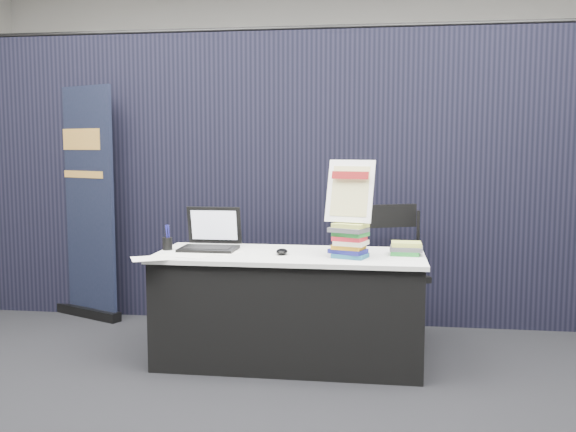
# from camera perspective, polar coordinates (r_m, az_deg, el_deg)

# --- Properties ---
(floor) EXTENTS (8.00, 8.00, 0.00)m
(floor) POSITION_cam_1_polar(r_m,az_deg,el_deg) (4.00, -1.00, -15.30)
(floor) COLOR black
(floor) RESTS_ON ground
(wall_back) EXTENTS (8.00, 0.02, 3.50)m
(wall_back) POSITION_cam_1_polar(r_m,az_deg,el_deg) (7.70, 3.72, 8.28)
(wall_back) COLOR beige
(wall_back) RESTS_ON floor
(drape_partition) EXTENTS (6.00, 0.08, 2.40)m
(drape_partition) POSITION_cam_1_polar(r_m,az_deg,el_deg) (5.31, 1.70, 3.32)
(drape_partition) COLOR black
(drape_partition) RESTS_ON floor
(display_table) EXTENTS (1.80, 0.75, 0.75)m
(display_table) POSITION_cam_1_polar(r_m,az_deg,el_deg) (4.40, 0.13, -8.14)
(display_table) COLOR black
(display_table) RESTS_ON floor
(laptop) EXTENTS (0.39, 0.31, 0.29)m
(laptop) POSITION_cam_1_polar(r_m,az_deg,el_deg) (4.52, -6.92, -2.11)
(laptop) COLOR black
(laptop) RESTS_ON display_table
(mouse) EXTENTS (0.09, 0.13, 0.04)m
(mouse) POSITION_cam_1_polar(r_m,az_deg,el_deg) (4.27, -0.55, -3.18)
(mouse) COLOR black
(mouse) RESTS_ON display_table
(brochure_left) EXTENTS (0.33, 0.30, 0.00)m
(brochure_left) POSITION_cam_1_polar(r_m,az_deg,el_deg) (4.21, -11.88, -3.70)
(brochure_left) COLOR silver
(brochure_left) RESTS_ON display_table
(brochure_mid) EXTENTS (0.36, 0.29, 0.00)m
(brochure_mid) POSITION_cam_1_polar(r_m,az_deg,el_deg) (4.31, -8.91, -3.42)
(brochure_mid) COLOR white
(brochure_mid) RESTS_ON display_table
(brochure_right) EXTENTS (0.34, 0.29, 0.00)m
(brochure_right) POSITION_cam_1_polar(r_m,az_deg,el_deg) (4.39, -6.16, -3.20)
(brochure_right) COLOR white
(brochure_right) RESTS_ON display_table
(pen_cup) EXTENTS (0.09, 0.09, 0.09)m
(pen_cup) POSITION_cam_1_polar(r_m,az_deg,el_deg) (4.54, -10.67, -2.43)
(pen_cup) COLOR black
(pen_cup) RESTS_ON display_table
(book_stack_tall) EXTENTS (0.25, 0.22, 0.23)m
(book_stack_tall) POSITION_cam_1_polar(r_m,az_deg,el_deg) (4.15, 5.47, -2.18)
(book_stack_tall) COLOR #1C526D
(book_stack_tall) RESTS_ON display_table
(book_stack_short) EXTENTS (0.21, 0.17, 0.09)m
(book_stack_short) POSITION_cam_1_polar(r_m,az_deg,el_deg) (4.33, 10.43, -2.85)
(book_stack_short) COLOR #20782D
(book_stack_short) RESTS_ON display_table
(info_sign) EXTENTS (0.33, 0.19, 0.42)m
(info_sign) POSITION_cam_1_polar(r_m,az_deg,el_deg) (4.15, 5.53, 2.16)
(info_sign) COLOR black
(info_sign) RESTS_ON book_stack_tall
(pullup_banner) EXTENTS (0.80, 0.44, 1.97)m
(pullup_banner) POSITION_cam_1_polar(r_m,az_deg,el_deg) (5.79, -17.89, 0.02)
(pullup_banner) COLOR black
(pullup_banner) RESTS_ON floor
(stacking_chair) EXTENTS (0.60, 0.62, 1.03)m
(stacking_chair) POSITION_cam_1_polar(r_m,az_deg,el_deg) (4.84, 8.94, -4.56)
(stacking_chair) COLOR black
(stacking_chair) RESTS_ON floor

